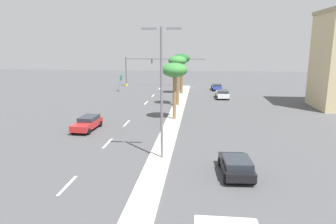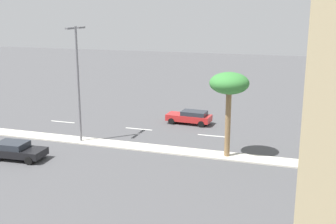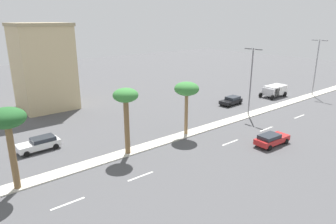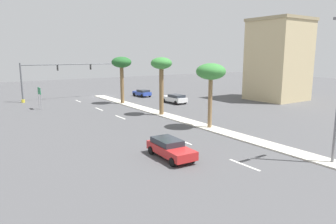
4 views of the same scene
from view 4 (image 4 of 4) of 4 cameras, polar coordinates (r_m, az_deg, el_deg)
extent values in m
plane|color=#4C4C4F|center=(28.49, 16.75, -5.59)|extent=(160.00, 160.00, 0.00)
cube|color=silver|center=(53.92, -16.22, 1.95)|extent=(0.20, 2.80, 0.01)
cube|color=silver|center=(45.25, -12.58, 0.53)|extent=(0.20, 2.80, 0.01)
cube|color=silver|center=(38.92, -8.78, -0.96)|extent=(0.20, 2.80, 0.01)
cube|color=silver|center=(28.09, 2.61, -5.35)|extent=(0.20, 2.80, 0.01)
cube|color=silver|center=(22.87, 13.88, -9.44)|extent=(0.20, 2.80, 0.01)
cylinder|color=#515459|center=(55.03, -25.37, 4.85)|extent=(0.24, 0.24, 6.35)
cylinder|color=gold|center=(55.35, -25.13, 1.84)|extent=(0.53, 0.53, 0.50)
cylinder|color=#515459|center=(56.82, -16.87, 8.41)|extent=(17.32, 0.16, 0.16)
cube|color=black|center=(56.05, -19.68, 7.66)|extent=(0.20, 0.32, 0.90)
sphere|color=yellow|center=(56.16, -19.71, 7.67)|extent=(0.18, 0.18, 0.18)
cube|color=black|center=(57.76, -14.09, 8.03)|extent=(0.20, 0.32, 0.90)
sphere|color=yellow|center=(57.87, -14.13, 8.03)|extent=(0.18, 0.18, 0.18)
cylinder|color=gray|center=(48.07, -22.72, 2.41)|extent=(0.10, 0.10, 3.12)
cylinder|color=gray|center=(46.72, -22.38, 2.23)|extent=(0.10, 0.10, 3.12)
cube|color=#19723F|center=(47.26, -22.65, 3.62)|extent=(0.08, 1.53, 0.95)
cube|color=#C6B284|center=(56.15, 19.63, 8.79)|extent=(8.22, 8.04, 13.06)
cube|color=tan|center=(56.41, 20.07, 15.67)|extent=(8.52, 8.34, 0.50)
cylinder|color=brown|center=(49.07, -8.45, 5.02)|extent=(0.56, 0.56, 5.85)
ellipsoid|color=#235B28|center=(48.86, -8.56, 9.06)|extent=(3.06, 3.06, 1.68)
cylinder|color=brown|center=(39.32, -1.22, 3.91)|extent=(0.56, 0.56, 6.03)
ellipsoid|color=#387F38|center=(39.06, -1.24, 8.98)|extent=(2.66, 2.66, 1.46)
cylinder|color=olive|center=(32.56, 7.76, 1.78)|extent=(0.43, 0.43, 5.32)
ellipsoid|color=#387F38|center=(32.23, 7.90, 7.41)|extent=(3.05, 3.05, 1.68)
cube|color=red|center=(23.43, 0.55, -6.99)|extent=(2.02, 4.63, 0.64)
cube|color=#262B33|center=(23.74, -0.17, -5.42)|extent=(1.74, 2.58, 0.43)
cylinder|color=black|center=(22.72, 4.52, -8.44)|extent=(0.25, 0.65, 0.64)
cylinder|color=black|center=(21.83, 0.83, -9.22)|extent=(0.25, 0.65, 0.64)
cylinder|color=black|center=(25.25, 0.30, -6.44)|extent=(0.25, 0.65, 0.64)
cylinder|color=black|center=(24.44, -3.14, -7.04)|extent=(0.25, 0.65, 0.64)
cube|color=silver|center=(49.56, 1.19, 2.42)|extent=(2.03, 4.56, 0.69)
cube|color=#262B33|center=(49.04, 1.59, 2.99)|extent=(1.78, 2.53, 0.43)
cylinder|color=black|center=(50.36, -0.71, 2.15)|extent=(0.24, 0.65, 0.64)
cylinder|color=black|center=(51.40, 0.94, 2.33)|extent=(0.24, 0.65, 0.64)
cylinder|color=black|center=(47.83, 1.45, 1.70)|extent=(0.24, 0.65, 0.64)
cylinder|color=black|center=(48.92, 3.14, 1.89)|extent=(0.24, 0.65, 0.64)
cube|color=#2D47AD|center=(57.56, -4.83, 3.48)|extent=(1.99, 3.95, 0.59)
cube|color=#262B33|center=(57.09, -4.58, 3.91)|extent=(1.71, 2.21, 0.37)
cylinder|color=black|center=(58.30, -6.24, 3.25)|extent=(0.25, 0.65, 0.64)
cylinder|color=black|center=(59.17, -4.83, 3.38)|extent=(0.25, 0.65, 0.64)
cylinder|color=black|center=(56.01, -4.82, 2.98)|extent=(0.25, 0.65, 0.64)
cylinder|color=black|center=(56.93, -3.38, 3.12)|extent=(0.25, 0.65, 0.64)
camera|label=1|loc=(27.06, 81.85, 3.73)|focal=32.47mm
camera|label=2|loc=(60.74, 27.64, 12.94)|focal=44.88mm
camera|label=3|loc=(49.35, -41.63, 15.54)|focal=32.56mm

